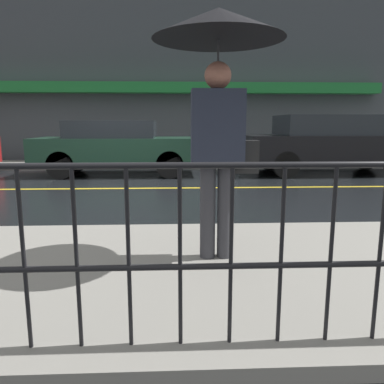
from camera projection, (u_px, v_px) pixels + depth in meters
The scene contains 8 objects.
ground_plane at pixel (117, 189), 8.07m from camera, with size 80.00×80.00×0.00m, color black.
sidewalk_near at pixel (34, 275), 3.31m from camera, with size 28.00×2.89×0.11m.
sidewalk_far at pixel (137, 164), 12.45m from camera, with size 28.00×2.16×0.11m.
lane_marking at pixel (117, 188), 8.07m from camera, with size 25.20×0.12×0.01m.
building_storefront at pixel (139, 73), 13.08m from camera, with size 28.00×0.85×6.35m.
pedestrian at pixel (219, 62), 3.28m from camera, with size 1.16×1.16×2.24m.
car_dark_green at pixel (118, 147), 10.16m from camera, with size 4.43×1.74×1.46m.
car_black at pixel (329, 144), 10.40m from camera, with size 4.77×1.93×1.61m.
Camera 1 is at (1.26, -8.02, 1.37)m, focal length 35.00 mm.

